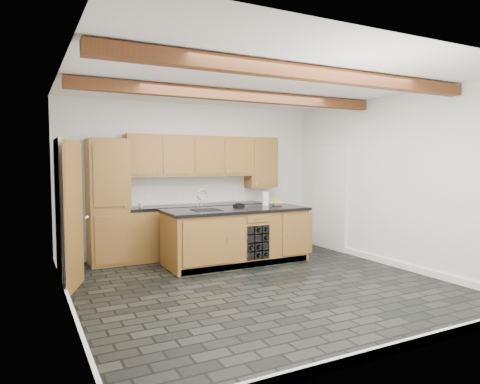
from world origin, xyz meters
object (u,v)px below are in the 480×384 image
object	(u,v)px
island	(237,235)
paper_towel	(266,199)
kitchen_scale	(239,205)
fruit_bowl	(277,204)

from	to	relation	value
island	paper_towel	size ratio (longest dim) A/B	9.97
island	kitchen_scale	size ratio (longest dim) A/B	10.97
kitchen_scale	fruit_bowl	xyz separation A→B (m)	(0.70, -0.15, 0.00)
island	fruit_bowl	distance (m)	0.99
island	paper_towel	world-z (taller)	paper_towel
island	paper_towel	bearing A→B (deg)	12.77
fruit_bowl	paper_towel	bearing A→B (deg)	161.93
fruit_bowl	paper_towel	size ratio (longest dim) A/B	1.00
fruit_bowl	paper_towel	distance (m)	0.23
kitchen_scale	paper_towel	world-z (taller)	paper_towel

